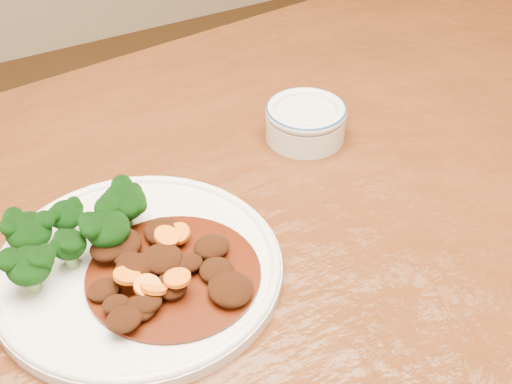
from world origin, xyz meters
TOP-DOWN VIEW (x-y plane):
  - dining_table at (0.00, 0.00)m, footprint 1.59×1.05m
  - dinner_plate at (-0.15, -0.00)m, footprint 0.30×0.30m
  - broccoli_florets at (-0.20, 0.04)m, footprint 0.16×0.10m
  - mince_stew at (-0.13, -0.03)m, footprint 0.18×0.18m
  - dip_bowl at (0.13, 0.13)m, footprint 0.10×0.10m

SIDE VIEW (x-z plane):
  - dining_table at x=0.00m, z-range 0.30..1.05m
  - dinner_plate at x=-0.15m, z-range 0.75..0.77m
  - mince_stew at x=-0.13m, z-range 0.76..0.79m
  - dip_bowl at x=0.13m, z-range 0.75..0.80m
  - broccoli_florets at x=-0.20m, z-range 0.77..0.82m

